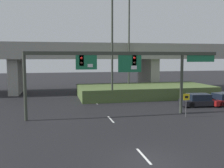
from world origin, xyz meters
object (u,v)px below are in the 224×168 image
highway_light_pole_far (129,38)px  parked_sedan_near_right (200,100)px  signal_gantry (122,63)px  highway_light_pole_near (112,40)px  speed_limit_sign (186,101)px

highway_light_pole_far → parked_sedan_near_right: 14.08m
signal_gantry → highway_light_pole_near: bearing=84.9°
speed_limit_sign → highway_light_pole_far: (-1.11, 15.25, 6.70)m
speed_limit_sign → parked_sedan_near_right: (4.08, 4.53, -0.81)m
speed_limit_sign → highway_light_pole_far: size_ratio=0.14×
highway_light_pole_near → parked_sedan_near_right: highway_light_pole_near is taller
highway_light_pole_near → parked_sedan_near_right: bearing=-25.1°
speed_limit_sign → highway_light_pole_near: bearing=119.6°
highway_light_pole_far → speed_limit_sign: bearing=-85.8°
highway_light_pole_near → highway_light_pole_far: highway_light_pole_far is taller
highway_light_pole_far → parked_sedan_near_right: size_ratio=3.45×
highway_light_pole_near → parked_sedan_near_right: 12.12m
signal_gantry → speed_limit_sign: size_ratio=8.18×
speed_limit_sign → highway_light_pole_near: highway_light_pole_near is taller
signal_gantry → parked_sedan_near_right: size_ratio=4.04×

